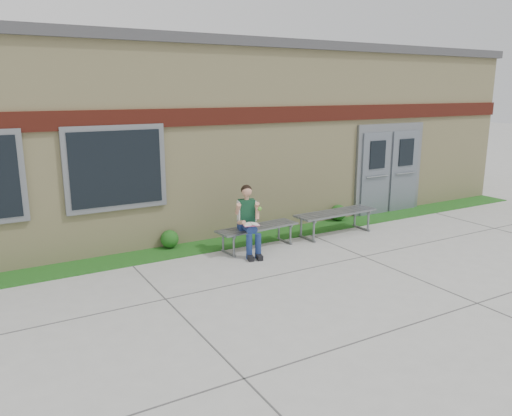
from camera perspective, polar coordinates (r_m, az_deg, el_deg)
ground at (r=8.88m, az=9.53°, el=-7.46°), size 80.00×80.00×0.00m
grass_strip at (r=10.89m, az=0.81°, el=-3.29°), size 16.00×0.80×0.02m
school_building at (r=13.49m, az=-6.67°, el=8.90°), size 16.20×6.22×4.20m
bench_left at (r=10.05m, az=0.17°, el=-2.69°), size 1.78×0.64×0.45m
bench_right at (r=11.15m, az=9.08°, el=-1.02°), size 1.98×0.62×0.51m
girl at (r=9.64m, az=-0.86°, el=-1.23°), size 0.51×0.85×1.34m
shrub_mid at (r=10.20m, az=-9.84°, el=-3.51°), size 0.36×0.36×0.36m
shrub_east at (r=12.32m, az=9.39°, el=-0.52°), size 0.38×0.38×0.38m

